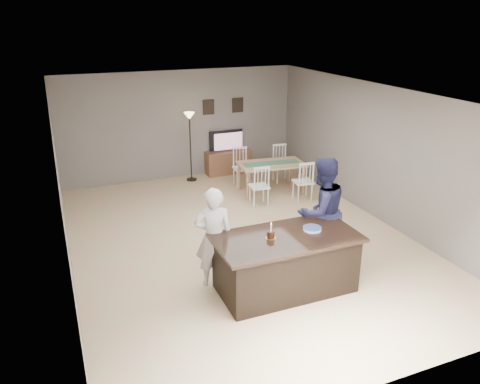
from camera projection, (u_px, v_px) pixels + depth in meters
name	position (u px, v px, depth m)	size (l,w,h in m)	color
floor	(240.00, 240.00, 8.76)	(8.00, 8.00, 0.00)	tan
room_shell	(240.00, 154.00, 8.16)	(8.00, 8.00, 8.00)	slate
kitchen_island	(286.00, 263.00, 7.04)	(2.15, 1.10, 0.90)	black
tv_console	(228.00, 162.00, 12.34)	(1.20, 0.40, 0.60)	brown
television	(227.00, 141.00, 12.20)	(0.91, 0.12, 0.53)	black
tv_screen_glow	(228.00, 141.00, 12.13)	(0.78, 0.78, 0.00)	orange
picture_frames	(223.00, 106.00, 11.98)	(1.10, 0.02, 0.38)	black
doorway	(72.00, 270.00, 5.27)	(0.00, 2.10, 2.65)	black
woman	(214.00, 238.00, 7.06)	(0.58, 0.38, 1.60)	silver
man	(321.00, 212.00, 7.68)	(0.90, 0.70, 1.85)	#1B1C3C
birthday_cake	(271.00, 234.00, 6.80)	(0.15, 0.15, 0.24)	gold
plate_stack	(312.00, 229.00, 7.07)	(0.28, 0.28, 0.04)	white
dining_table	(271.00, 168.00, 10.92)	(1.60, 1.84, 0.92)	#A48359
floor_lamp	(190.00, 128.00, 11.45)	(0.26, 0.26, 1.73)	black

